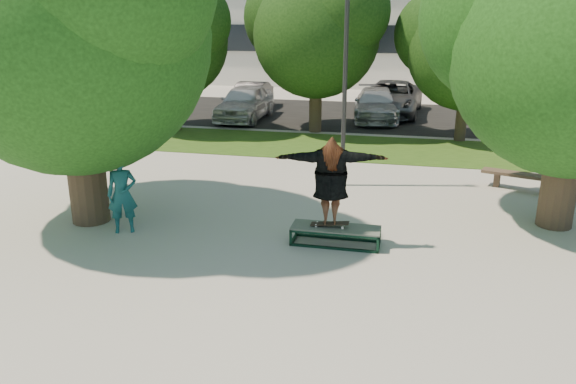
% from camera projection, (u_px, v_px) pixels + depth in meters
% --- Properties ---
extents(ground, '(120.00, 120.00, 0.00)m').
position_uv_depth(ground, '(257.00, 255.00, 10.98)').
color(ground, '#A29B95').
rests_on(ground, ground).
extents(grass_strip, '(30.00, 4.00, 0.02)m').
position_uv_depth(grass_strip, '(359.00, 148.00, 19.58)').
color(grass_strip, '#244413').
rests_on(grass_strip, ground).
extents(asphalt_strip, '(40.00, 8.00, 0.01)m').
position_uv_depth(asphalt_strip, '(352.00, 115.00, 25.83)').
color(asphalt_strip, black).
rests_on(asphalt_strip, ground).
extents(tree_left, '(6.96, 5.95, 7.12)m').
position_uv_depth(tree_left, '(67.00, 18.00, 11.54)').
color(tree_left, '#38281E').
rests_on(tree_left, ground).
extents(bg_tree_left, '(5.28, 4.51, 5.77)m').
position_uv_depth(bg_tree_left, '(169.00, 34.00, 21.50)').
color(bg_tree_left, '#38281E').
rests_on(bg_tree_left, ground).
extents(bg_tree_mid, '(5.76, 4.92, 6.24)m').
position_uv_depth(bg_tree_mid, '(315.00, 26.00, 21.19)').
color(bg_tree_mid, '#38281E').
rests_on(bg_tree_mid, ground).
extents(bg_tree_right, '(5.04, 4.31, 5.43)m').
position_uv_depth(bg_tree_right, '(466.00, 43.00, 19.72)').
color(bg_tree_right, '#38281E').
rests_on(bg_tree_right, ground).
extents(lamppost, '(0.25, 0.15, 6.11)m').
position_uv_depth(lamppost, '(345.00, 68.00, 14.44)').
color(lamppost, '#2D2D30').
rests_on(lamppost, ground).
extents(grind_box, '(1.80, 0.60, 0.38)m').
position_uv_depth(grind_box, '(336.00, 236.00, 11.43)').
color(grind_box, black).
rests_on(grind_box, ground).
extents(skater_rig, '(2.26, 0.96, 1.86)m').
position_uv_depth(skater_rig, '(331.00, 181.00, 11.11)').
color(skater_rig, white).
rests_on(skater_rig, grind_box).
extents(bystander, '(0.74, 0.64, 1.70)m').
position_uv_depth(bystander, '(122.00, 194.00, 11.90)').
color(bystander, '#165055').
rests_on(bystander, ground).
extents(bench, '(2.97, 1.34, 0.46)m').
position_uv_depth(bench, '(542.00, 179.00, 14.62)').
color(bench, brown).
rests_on(bench, ground).
extents(car_silver_a, '(1.82, 4.49, 1.53)m').
position_uv_depth(car_silver_a, '(245.00, 102.00, 24.51)').
color(car_silver_a, silver).
rests_on(car_silver_a, asphalt_strip).
extents(car_dark, '(1.37, 3.91, 1.29)m').
position_uv_depth(car_dark, '(250.00, 96.00, 27.15)').
color(car_dark, black).
rests_on(car_dark, asphalt_strip).
extents(car_grey, '(2.85, 5.64, 1.53)m').
position_uv_depth(car_grey, '(391.00, 98.00, 25.70)').
color(car_grey, '#59595E').
rests_on(car_grey, asphalt_strip).
extents(car_silver_b, '(2.31, 4.76, 1.34)m').
position_uv_depth(car_silver_b, '(376.00, 105.00, 24.56)').
color(car_silver_b, '#AFAEB3').
rests_on(car_silver_b, asphalt_strip).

